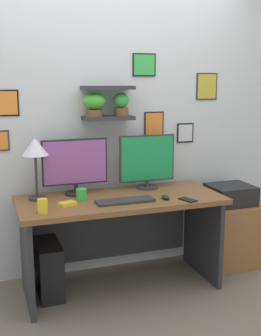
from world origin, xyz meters
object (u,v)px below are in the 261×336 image
scissors_tray (68,204)px  computer_tower_left (49,269)px  pen_cup (43,206)px  cell_phone (188,200)px  monitor_left (75,165)px  keyboard (125,201)px  desk (119,221)px  monitor_right (147,161)px  drawer_cabinet (229,233)px  printer (231,195)px  computer_mouse (165,197)px  coffee_mug (82,195)px  desk_lamp (35,151)px

scissors_tray → computer_tower_left: bearing=131.9°
pen_cup → cell_phone: bearing=-2.3°
monitor_left → scissors_tray: bearing=-113.0°
monitor_left → keyboard: 0.52m
scissors_tray → monitor_left: bearing=67.0°
desk → keyboard: keyboard is taller
monitor_right → drawer_cabinet: size_ratio=0.87×
printer → desk: bearing=-175.4°
cell_phone → computer_tower_left: 1.20m
computer_mouse → cell_phone: size_ratio=0.64×
coffee_mug → computer_mouse: bearing=-16.4°
printer → computer_tower_left: bearing=-177.7°
desk → keyboard: size_ratio=3.60×
cell_phone → printer: cell_phone is taller
desk → coffee_mug: coffee_mug is taller
desk → scissors_tray: 0.50m
monitor_left → coffee_mug: (0.00, -0.19, -0.19)m
monitor_right → pen_cup: size_ratio=4.82×
keyboard → printer: bearing=14.4°
pen_cup → keyboard: bearing=6.3°
printer → cell_phone: bearing=-148.0°
monitor_right → drawer_cabinet: 1.05m
desk → cell_phone: cell_phone is taller
desk → coffee_mug: 0.40m
pen_cup → scissors_tray: (0.20, 0.13, -0.04)m
coffee_mug → scissors_tray: coffee_mug is taller
cell_phone → drawer_cabinet: size_ratio=0.25×
desk → monitor_left: (-0.31, 0.16, 0.45)m
cell_phone → keyboard: bearing=149.2°
desk → cell_phone: bearing=-33.7°
cell_phone → computer_tower_left: bearing=145.0°
cell_phone → printer: (0.63, 0.39, -0.11)m
monitor_left → drawer_cabinet: size_ratio=0.94×
pen_cup → drawer_cabinet: bearing=11.5°
scissors_tray → printer: scissors_tray is taller
keyboard → computer_mouse: size_ratio=4.89×
monitor_left → scissors_tray: monitor_left is taller
monitor_right → printer: 0.85m
desk → keyboard: bearing=-92.6°
scissors_tray → computer_tower_left: size_ratio=0.29×
monitor_left → coffee_mug: bearing=-89.0°
desk → drawer_cabinet: 1.12m
desk_lamp → pen_cup: (-0.01, -0.36, -0.33)m
computer_mouse → cell_phone: (0.15, -0.09, -0.01)m
coffee_mug → cell_phone: bearing=-19.8°
monitor_right → coffee_mug: size_ratio=5.35×
desk → pen_cup: 0.73m
drawer_cabinet → desk: bearing=-175.4°
scissors_tray → printer: 1.53m
desk_lamp → drawer_cabinet: size_ratio=0.85×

